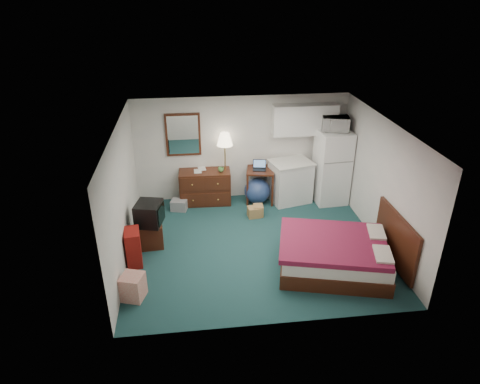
{
  "coord_description": "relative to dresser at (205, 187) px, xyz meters",
  "views": [
    {
      "loc": [
        -1.19,
        -7.22,
        4.82
      ],
      "look_at": [
        -0.28,
        0.22,
        1.1
      ],
      "focal_mm": 32.0,
      "sensor_mm": 36.0,
      "label": 1
    }
  ],
  "objects": [
    {
      "name": "file_bin",
      "position": [
        -0.63,
        -0.31,
        -0.28
      ],
      "size": [
        0.41,
        0.35,
        0.25
      ],
      "primitive_type": null,
      "rotation": [
        0.0,
        0.0,
        -0.25
      ],
      "color": "gray",
      "rests_on": "floor"
    },
    {
      "name": "microwave",
      "position": [
        2.98,
        -0.22,
        1.55
      ],
      "size": [
        0.64,
        0.43,
        0.4
      ],
      "primitive_type": "imported",
      "rotation": [
        0.0,
        0.0,
        -0.19
      ],
      "color": "white",
      "rests_on": "fridge"
    },
    {
      "name": "fridge",
      "position": [
        2.99,
        -0.26,
        0.47
      ],
      "size": [
        0.77,
        0.77,
        1.76
      ],
      "primitive_type": null,
      "rotation": [
        0.0,
        0.0,
        0.07
      ],
      "color": "white",
      "rests_on": "floor"
    },
    {
      "name": "ceiling",
      "position": [
        0.9,
        -1.98,
        2.09
      ],
      "size": [
        5.0,
        4.5,
        0.01
      ],
      "primitive_type": "cube",
      "color": "silver",
      "rests_on": "walls"
    },
    {
      "name": "tv_stand",
      "position": [
        -1.2,
        -1.7,
        -0.16
      ],
      "size": [
        0.54,
        0.58,
        0.5
      ],
      "primitive_type": null,
      "rotation": [
        0.0,
        0.0,
        0.07
      ],
      "color": "#3C1B0A",
      "rests_on": "floor"
    },
    {
      "name": "mug",
      "position": [
        0.38,
        -0.07,
        0.47
      ],
      "size": [
        0.15,
        0.13,
        0.13
      ],
      "primitive_type": "imported",
      "rotation": [
        0.0,
        0.0,
        -0.24
      ],
      "color": "#5BA050",
      "rests_on": "dresser"
    },
    {
      "name": "exercise_ball",
      "position": [
        1.23,
        -0.16,
        -0.1
      ],
      "size": [
        0.79,
        0.79,
        0.62
      ],
      "primitive_type": "sphere",
      "rotation": [
        0.0,
        0.0,
        -0.34
      ],
      "color": "navy",
      "rests_on": "floor"
    },
    {
      "name": "retail_box",
      "position": [
        -1.38,
        -3.33,
        -0.19
      ],
      "size": [
        0.45,
        0.45,
        0.45
      ],
      "primitive_type": null,
      "rotation": [
        0.0,
        0.0,
        -0.31
      ],
      "color": "silver",
      "rests_on": "floor"
    },
    {
      "name": "mirror",
      "position": [
        -0.45,
        0.24,
        1.24
      ],
      "size": [
        0.8,
        0.06,
        1.0
      ],
      "primitive_type": null,
      "color": "white",
      "rests_on": "walls"
    },
    {
      "name": "suitcase",
      "position": [
        -1.45,
        -2.34,
        -0.05
      ],
      "size": [
        0.33,
        0.47,
        0.71
      ],
      "primitive_type": null,
      "rotation": [
        0.0,
        0.0,
        0.13
      ],
      "color": "#591312",
      "rests_on": "floor"
    },
    {
      "name": "laptop",
      "position": [
        1.29,
        -0.09,
        0.52
      ],
      "size": [
        0.35,
        0.3,
        0.21
      ],
      "primitive_type": null,
      "rotation": [
        0.0,
        0.0,
        -0.18
      ],
      "color": "black",
      "rests_on": "desk"
    },
    {
      "name": "cardboard_box_a",
      "position": [
        1.06,
        -0.84,
        -0.29
      ],
      "size": [
        0.31,
        0.27,
        0.24
      ],
      "primitive_type": null,
      "rotation": [
        0.0,
        0.0,
        0.11
      ],
      "color": "olive",
      "rests_on": "floor"
    },
    {
      "name": "desk",
      "position": [
        1.32,
        -0.05,
        0.0
      ],
      "size": [
        0.76,
        0.76,
        0.82
      ],
      "primitive_type": null,
      "rotation": [
        0.0,
        0.0,
        -0.19
      ],
      "color": "#3C1B0A",
      "rests_on": "floor"
    },
    {
      "name": "crt_tv",
      "position": [
        -1.17,
        -1.74,
        0.32
      ],
      "size": [
        0.6,
        0.63,
        0.46
      ],
      "primitive_type": null,
      "rotation": [
        0.0,
        0.0,
        -0.22
      ],
      "color": "black",
      "rests_on": "tv_stand"
    },
    {
      "name": "bed",
      "position": [
        2.21,
        -2.96,
        -0.1
      ],
      "size": [
        2.22,
        1.92,
        0.61
      ],
      "primitive_type": null,
      "rotation": [
        0.0,
        0.0,
        -0.25
      ],
      "color": "maroon",
      "rests_on": "floor"
    },
    {
      "name": "kitchen_counter",
      "position": [
        2.03,
        -0.15,
        0.08
      ],
      "size": [
        1.04,
        0.88,
        0.99
      ],
      "primitive_type": null,
      "rotation": [
        0.0,
        0.0,
        0.24
      ],
      "color": "white",
      "rests_on": "floor"
    },
    {
      "name": "headboard",
      "position": [
        3.36,
        -2.96,
        0.14
      ],
      "size": [
        0.06,
        1.56,
        1.0
      ],
      "primitive_type": null,
      "color": "#3C1B0A",
      "rests_on": "walls"
    },
    {
      "name": "book_b",
      "position": [
        -0.14,
        0.12,
        0.53
      ],
      "size": [
        0.18,
        0.04,
        0.24
      ],
      "primitive_type": "imported",
      "rotation": [
        0.0,
        0.0,
        0.07
      ],
      "color": "olive",
      "rests_on": "dresser"
    },
    {
      "name": "floor",
      "position": [
        0.9,
        -1.98,
        -0.41
      ],
      "size": [
        5.0,
        4.5,
        0.01
      ],
      "primitive_type": "cube",
      "color": "#183E42",
      "rests_on": "ground"
    },
    {
      "name": "dresser",
      "position": [
        0.0,
        0.0,
        0.0
      ],
      "size": [
        1.22,
        0.59,
        0.82
      ],
      "primitive_type": null,
      "rotation": [
        0.0,
        0.0,
        -0.04
      ],
      "color": "#3C1B0A",
      "rests_on": "floor"
    },
    {
      "name": "walls",
      "position": [
        0.9,
        -1.98,
        0.84
      ],
      "size": [
        5.01,
        4.51,
        2.5
      ],
      "color": "silver",
      "rests_on": "floor"
    },
    {
      "name": "upper_cabinets",
      "position": [
        2.35,
        0.1,
        1.54
      ],
      "size": [
        1.5,
        0.35,
        0.7
      ],
      "primitive_type": null,
      "color": "white",
      "rests_on": "walls"
    },
    {
      "name": "book_a",
      "position": [
        -0.24,
        -0.01,
        0.53
      ],
      "size": [
        0.17,
        0.02,
        0.24
      ],
      "primitive_type": "imported",
      "rotation": [
        0.0,
        0.0,
        0.0
      ],
      "color": "olive",
      "rests_on": "dresser"
    },
    {
      "name": "cardboard_box_b",
      "position": [
        1.16,
        -0.8,
        -0.28
      ],
      "size": [
        0.23,
        0.26,
        0.25
      ],
      "primitive_type": null,
      "rotation": [
        0.0,
        0.0,
        -0.04
      ],
      "color": "olive",
      "rests_on": "floor"
    },
    {
      "name": "floor_lamp",
      "position": [
        0.49,
        0.07,
        0.44
      ],
      "size": [
        0.47,
        0.47,
        1.7
      ],
      "primitive_type": null,
      "rotation": [
        0.0,
        0.0,
        -0.33
      ],
      "color": "#D5A751",
      "rests_on": "floor"
    }
  ]
}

